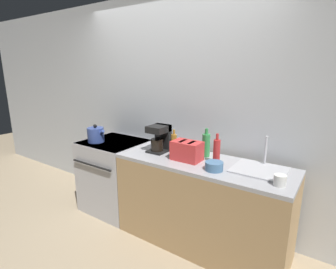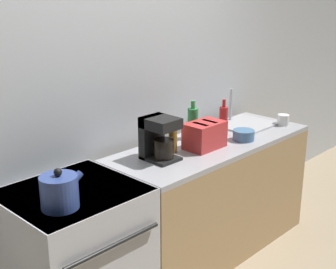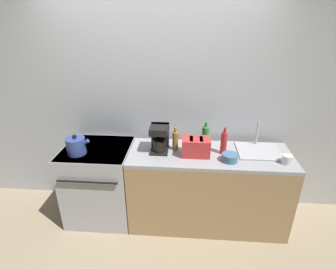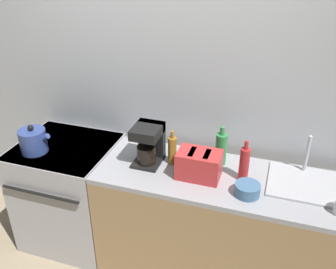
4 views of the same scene
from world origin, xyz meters
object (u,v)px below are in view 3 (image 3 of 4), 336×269
Objects in this scene: coffee_maker at (160,137)px; bowl at (230,157)px; kettle at (76,146)px; bottle_amber at (175,141)px; stove at (101,181)px; bottle_green at (205,136)px; bottle_red at (224,143)px; toaster at (196,147)px; cup_white at (287,159)px.

coffee_maker is 0.75m from bowl.
bottle_amber is at bearing 9.34° from kettle.
bowl is at bearing -6.70° from stove.
bottle_amber is 1.60× the size of bowl.
bottle_amber is (0.17, 0.02, -0.05)m from coffee_maker.
bowl is (0.23, -0.30, -0.08)m from bottle_green.
bottle_red is at bearing 107.65° from bowl.
bottle_green reaches higher than kettle.
bottle_red is (0.29, 0.06, 0.03)m from toaster.
bottle_red is 1.01× the size of bottle_green.
cup_white is at bearing -5.04° from stove.
bottle_red is at bearing 164.88° from cup_white.
bottle_green reaches higher than bowl.
stove is at bearing 174.96° from cup_white.
bottle_green reaches higher than stove.
bowl is (0.72, -0.18, -0.11)m from coffee_maker.
cup_white reaches higher than bowl.
toaster is at bearing -117.19° from bottle_green.
stove is 5.61× the size of bowl.
stove is at bearing 179.50° from bottle_red.
bowl is at bearing -72.35° from bottle_red.
coffee_maker is 3.01× the size of cup_white.
kettle is 0.97× the size of bottle_amber.
stove is 1.48m from bottle_red.
cup_white is 0.60× the size of bowl.
coffee_maker is 0.51m from bottle_green.
bowl is (0.05, -0.16, -0.08)m from bottle_red.
kettle is at bearing -168.66° from bottle_green.
toaster reaches higher than bowl.
coffee_maker is at bearing 0.83° from stove.
toaster is at bearing -25.19° from bottle_amber.
toaster is 0.29m from bottle_red.
kettle is 0.85× the size of bottle_red.
stove is 0.91m from coffee_maker.
kettle is 0.87m from coffee_maker.
stove is at bearing 173.30° from bowl.
bottle_red reaches higher than bottle_amber.
kettle is 1.25m from toaster.
bowl is (1.42, -0.17, 0.48)m from stove.
bottle_red reaches higher than bowl.
toaster reaches higher than cup_white.
toaster is 3.00× the size of cup_white.
toaster is (1.24, 0.07, 0.00)m from kettle.
cup_white is (1.97, -0.17, 0.48)m from stove.
cup_white is at bearing -6.75° from toaster.
bottle_red is 0.63m from cup_white.
bottle_green is at bearing 158.36° from cup_white.
bottle_green is at bearing 140.86° from bottle_red.
cup_white is (1.27, -0.18, -0.11)m from coffee_maker.
coffee_maker is at bearing 166.20° from bowl.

